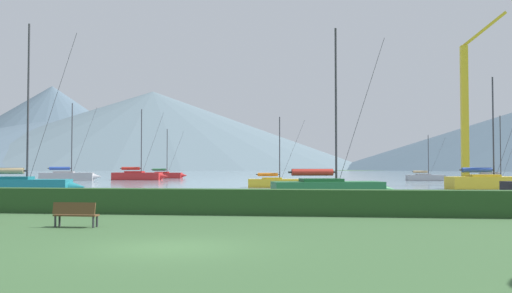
{
  "coord_description": "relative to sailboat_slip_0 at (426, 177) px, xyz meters",
  "views": [
    {
      "loc": [
        4.35,
        -15.37,
        2.33
      ],
      "look_at": [
        -4.61,
        56.75,
        4.88
      ],
      "focal_mm": 38.89,
      "sensor_mm": 36.0,
      "label": 1
    }
  ],
  "objects": [
    {
      "name": "dock_crane",
      "position": [
        0.89,
        -21.63,
        6.9
      ],
      "size": [
        5.98,
        2.0,
        20.78
      ],
      "color": "#333338",
      "rests_on": "ground_plane"
    },
    {
      "name": "sailboat_slip_0",
      "position": [
        0.0,
        0.0,
        0.0
      ],
      "size": [
        6.79,
        2.51,
        7.23
      ],
      "rotation": [
        0.0,
        0.0,
        0.09
      ],
      "color": "#9E9EA3",
      "rests_on": "harbor_water"
    },
    {
      "name": "sailboat_slip_2",
      "position": [
        0.62,
        -31.48,
        0.21
      ],
      "size": [
        9.32,
        4.04,
        11.4
      ],
      "rotation": [
        0.0,
        0.0,
        0.17
      ],
      "color": "gold",
      "rests_on": "harbor_water"
    },
    {
      "name": "sailboat_slip_10",
      "position": [
        -21.13,
        -30.12,
        0.0
      ],
      "size": [
        6.73,
        2.31,
        7.67
      ],
      "rotation": [
        0.0,
        0.0,
        0.06
      ],
      "color": "gold",
      "rests_on": "harbor_water"
    },
    {
      "name": "sailboat_slip_8",
      "position": [
        -56.01,
        -7.27,
        0.23
      ],
      "size": [
        9.42,
        4.95,
        12.25
      ],
      "rotation": [
        0.0,
        0.0,
        0.29
      ],
      "color": "#9E9EA3",
      "rests_on": "harbor_water"
    },
    {
      "name": "sailboat_slip_5",
      "position": [
        -15.57,
        -50.43,
        0.2
      ],
      "size": [
        9.13,
        4.53,
        12.22
      ],
      "rotation": [
        0.0,
        0.0,
        0.26
      ],
      "color": "#236B38",
      "rests_on": "harbor_water"
    },
    {
      "name": "ground_plane",
      "position": [
        -20.22,
        -74.76,
        -0.55
      ],
      "size": [
        1000.0,
        1000.0,
        0.0
      ],
      "primitive_type": "plane",
      "color": "#385B33"
    },
    {
      "name": "hedge_line",
      "position": [
        -20.22,
        -63.76,
        0.06
      ],
      "size": [
        80.0,
        1.2,
        1.22
      ],
      "primitive_type": "cube",
      "color": "#284C23",
      "rests_on": "ground_plane"
    },
    {
      "name": "distant_hill_west_ridge",
      "position": [
        -201.95,
        283.18,
        18.8
      ],
      "size": [
        286.12,
        286.12,
        38.69
      ],
      "primitive_type": "cone",
      "color": "#4C6070",
      "rests_on": "ground_plane"
    },
    {
      "name": "harbor_water",
      "position": [
        -20.22,
        62.24,
        -0.55
      ],
      "size": [
        320.0,
        246.0,
        0.0
      ],
      "primitive_type": "cube",
      "color": "gray",
      "rests_on": "ground_plane"
    },
    {
      "name": "sailboat_slip_7",
      "position": [
        4.98,
        -19.67,
        0.01
      ],
      "size": [
        6.87,
        2.6,
        8.47
      ],
      "rotation": [
        0.0,
        0.0,
        0.1
      ],
      "color": "white",
      "rests_on": "harbor_water"
    },
    {
      "name": "sailboat_slip_6",
      "position": [
        -40.12,
        -48.4,
        0.24
      ],
      "size": [
        9.41,
        4.45,
        13.85
      ],
      "rotation": [
        0.0,
        0.0,
        0.23
      ],
      "color": "#19707A",
      "rests_on": "harbor_water"
    },
    {
      "name": "sailboat_slip_11",
      "position": [
        -46.44,
        -1.94,
        0.21
      ],
      "size": [
        9.21,
        3.03,
        11.7
      ],
      "rotation": [
        0.0,
        0.0,
        0.04
      ],
      "color": "red",
      "rests_on": "harbor_water"
    },
    {
      "name": "distant_hill_central_peak",
      "position": [
        -217.7,
        299.46,
        30.46
      ],
      "size": [
        183.41,
        183.41,
        62.02
      ],
      "primitive_type": "cone",
      "color": "#4C6070",
      "rests_on": "ground_plane"
    },
    {
      "name": "sailboat_slip_3",
      "position": [
        -45.97,
        11.77,
        0.09
      ],
      "size": [
        7.87,
        2.87,
        9.36
      ],
      "rotation": [
        0.0,
        0.0,
        0.09
      ],
      "color": "red",
      "rests_on": "harbor_water"
    },
    {
      "name": "distant_hill_east_ridge",
      "position": [
        -141.62,
        304.09,
        28.06
      ],
      "size": [
        317.06,
        317.06,
        57.23
      ],
      "primitive_type": "cone",
      "color": "slate",
      "rests_on": "ground_plane"
    },
    {
      "name": "park_bench_near_path",
      "position": [
        -25.29,
        -70.02,
        -0.02
      ],
      "size": [
        1.7,
        0.51,
        0.95
      ],
      "rotation": [
        0.0,
        0.0,
        -0.02
      ],
      "color": "brown",
      "rests_on": "ground_plane"
    }
  ]
}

